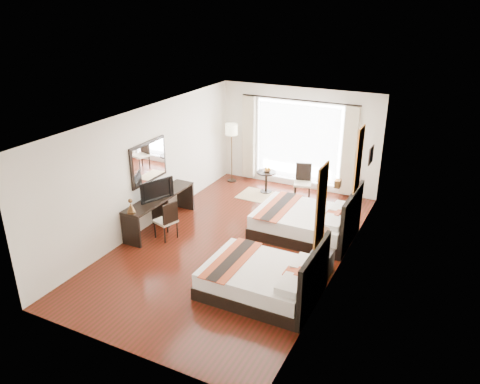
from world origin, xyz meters
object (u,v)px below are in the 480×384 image
at_px(desk_chair, 167,227).
at_px(window_chair, 302,189).
at_px(bed_far, 307,222).
at_px(nightstand, 321,263).
at_px(bed_near, 264,279).
at_px(console_desk, 160,211).
at_px(floor_lamp, 231,133).
at_px(side_table, 266,182).
at_px(television, 155,189).
at_px(fruit_bowl, 267,171).
at_px(table_lamp, 323,235).
at_px(vase, 318,252).

distance_m(desk_chair, window_chair, 3.94).
relative_size(bed_far, nightstand, 4.41).
distance_m(bed_near, console_desk, 3.57).
distance_m(floor_lamp, side_table, 1.71).
xyz_separation_m(desk_chair, floor_lamp, (-0.31, 3.73, 1.17)).
distance_m(bed_far, floor_lamp, 3.91).
relative_size(bed_far, television, 2.59).
relative_size(side_table, fruit_bowl, 2.92).
bearing_deg(table_lamp, floor_lamp, 137.46).
bearing_deg(side_table, window_chair, 0.25).
bearing_deg(table_lamp, television, 179.60).
bearing_deg(vase, nightstand, 82.10).
height_order(nightstand, floor_lamp, floor_lamp).
bearing_deg(table_lamp, nightstand, -73.38).
height_order(table_lamp, vase, table_lamp).
bearing_deg(fruit_bowl, side_table, -179.79).
bearing_deg(vase, desk_chair, 179.17).
relative_size(nightstand, console_desk, 0.22).
relative_size(vase, desk_chair, 0.16).
distance_m(vase, floor_lamp, 5.43).
distance_m(desk_chair, side_table, 3.54).
xyz_separation_m(bed_near, fruit_bowl, (-1.85, 4.38, 0.33)).
relative_size(desk_chair, side_table, 1.49).
distance_m(console_desk, floor_lamp, 3.46).
height_order(table_lamp, television, television).
relative_size(table_lamp, television, 0.48).
distance_m(console_desk, fruit_bowl, 3.30).
bearing_deg(window_chair, bed_near, -4.81).
distance_m(bed_near, window_chair, 4.46).
bearing_deg(bed_near, console_desk, 156.71).
distance_m(bed_near, fruit_bowl, 4.77).
relative_size(bed_far, fruit_bowl, 10.49).
distance_m(bed_near, floor_lamp, 5.75).
xyz_separation_m(nightstand, floor_lamp, (-3.82, 3.59, 1.21)).
bearing_deg(nightstand, fruit_bowl, 128.11).
relative_size(console_desk, television, 2.64).
height_order(bed_near, desk_chair, bed_near).
xyz_separation_m(bed_near, bed_far, (-0.06, 2.51, 0.02)).
bearing_deg(television, fruit_bowl, -1.21).
xyz_separation_m(desk_chair, fruit_bowl, (0.95, 3.41, 0.35)).
bearing_deg(vase, fruit_bowl, 126.24).
bearing_deg(fruit_bowl, console_desk, -115.61).
height_order(table_lamp, fruit_bowl, table_lamp).
relative_size(bed_near, fruit_bowl, 9.91).
distance_m(floor_lamp, window_chair, 2.57).
bearing_deg(desk_chair, bed_near, 178.22).
bearing_deg(television, floor_lamp, 20.47).
relative_size(vase, side_table, 0.24).
bearing_deg(nightstand, console_desk, 175.67).
bearing_deg(bed_near, side_table, 113.19).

